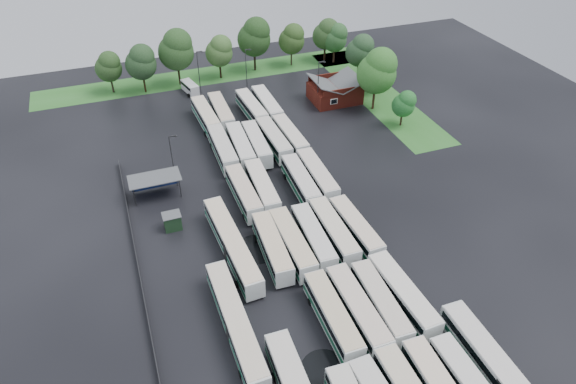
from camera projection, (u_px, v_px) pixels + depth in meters
name	position (u px, v px, depth m)	size (l,w,h in m)	color
ground	(304.00, 257.00, 72.35)	(160.00, 160.00, 0.00)	black
brick_building	(335.00, 92.00, 109.96)	(10.07, 8.60, 5.39)	maroon
wash_shed	(154.00, 179.00, 82.34)	(8.20, 4.20, 3.58)	#2D2D30
utility_hut	(172.00, 221.00, 76.54)	(2.70, 2.20, 2.62)	black
grass_strip_north	(211.00, 75.00, 121.54)	(80.00, 10.00, 0.01)	#2D6F27
grass_strip_east	(375.00, 93.00, 113.87)	(10.00, 50.00, 0.01)	#2D6F27
west_fence	(136.00, 255.00, 71.86)	(0.10, 50.00, 1.20)	#2D2D30
bus_r1c1	(333.00, 316.00, 61.49)	(2.87, 12.77, 3.55)	silver
bus_r1c2	(357.00, 310.00, 62.16)	(2.80, 13.12, 3.65)	silver
bus_r1c3	(380.00, 303.00, 63.14)	(3.07, 12.55, 3.47)	silver
bus_r1c4	(402.00, 295.00, 64.07)	(3.29, 13.22, 3.65)	silver
bus_r2c0	(272.00, 247.00, 71.11)	(3.29, 12.79, 3.53)	silver
bus_r2c1	(292.00, 243.00, 71.69)	(2.81, 12.97, 3.61)	silver
bus_r2c2	(313.00, 238.00, 72.74)	(3.17, 12.62, 3.48)	silver
bus_r2c3	(333.00, 232.00, 73.68)	(2.91, 13.01, 3.61)	silver
bus_r2c4	(356.00, 228.00, 74.34)	(3.08, 12.64, 3.50)	silver
bus_r3c0	(244.00, 193.00, 81.17)	(2.79, 12.60, 3.50)	silver
bus_r3c1	(262.00, 188.00, 82.18)	(3.26, 12.97, 3.58)	silver
bus_r3c3	(301.00, 182.00, 83.57)	(3.14, 12.78, 3.53)	silver
bus_r3c4	(317.00, 176.00, 84.80)	(3.07, 13.14, 3.64)	silver
bus_r4c0	(223.00, 149.00, 91.42)	(3.03, 13.18, 3.65)	silver
bus_r4c1	(240.00, 146.00, 92.22)	(3.41, 13.14, 3.62)	silver
bus_r4c2	(257.00, 144.00, 92.98)	(3.27, 12.76, 3.52)	silver
bus_r4c3	(274.00, 140.00, 94.09)	(2.99, 13.01, 3.61)	silver
bus_r4c4	(290.00, 136.00, 95.12)	(2.93, 12.66, 3.51)	silver
bus_r5c0	(206.00, 116.00, 101.28)	(3.24, 12.91, 3.57)	silver
bus_r5c1	(221.00, 112.00, 102.61)	(3.02, 12.96, 3.59)	silver
bus_r5c3	(252.00, 108.00, 104.01)	(3.31, 12.91, 3.56)	silver
bus_r5c4	(267.00, 105.00, 104.97)	(2.86, 13.17, 3.66)	silver
artic_bus_west_b	(232.00, 244.00, 71.54)	(3.66, 19.18, 3.54)	silver
artic_bus_west_c	(236.00, 323.00, 60.69)	(2.88, 18.66, 3.46)	silver
artic_bus_east	(503.00, 380.00, 54.56)	(2.97, 19.75, 3.66)	silver
minibus	(190.00, 87.00, 113.24)	(3.19, 5.80, 2.40)	silver
tree_north_0	(109.00, 66.00, 110.62)	(5.72, 5.72, 9.48)	#30221A
tree_north_1	(141.00, 62.00, 110.10)	(6.65, 6.65, 11.01)	black
tree_north_2	(177.00, 49.00, 112.40)	(7.86, 7.86, 13.01)	black
tree_north_3	(220.00, 51.00, 116.40)	(6.20, 6.20, 10.27)	black
tree_north_4	(255.00, 37.00, 118.95)	(7.74, 7.74, 12.82)	black
tree_north_5	(292.00, 39.00, 122.33)	(6.24, 6.24, 10.33)	#392D1F
tree_north_6	(326.00, 34.00, 124.63)	(6.36, 6.36, 10.53)	black
tree_east_0	(405.00, 104.00, 99.47)	(4.53, 4.51, 7.48)	#302016
tree_east_1	(378.00, 70.00, 102.85)	(8.03, 8.03, 13.31)	#3A2115
tree_east_2	(376.00, 68.00, 110.84)	(5.44, 5.44, 9.01)	#372414
tree_east_3	(361.00, 50.00, 116.22)	(6.34, 6.34, 10.50)	#332319
tree_east_4	(336.00, 37.00, 123.89)	(5.95, 5.95, 9.86)	black
lamp_post_ne	(319.00, 81.00, 105.12)	(1.55, 0.30, 10.07)	#2D2D30
lamp_post_nw	(173.00, 157.00, 83.41)	(1.41, 0.27, 9.16)	#2D2D30
lamp_post_back_w	(199.00, 69.00, 110.56)	(1.48, 0.29, 9.60)	#2D2D30
lamp_post_back_e	(247.00, 66.00, 112.36)	(1.42, 0.28, 9.23)	#2D2D30
puddle_0	(324.00, 369.00, 57.88)	(5.42, 5.42, 0.01)	black
puddle_2	(257.00, 249.00, 73.66)	(6.33, 6.33, 0.01)	black
puddle_3	(331.00, 274.00, 69.64)	(4.75, 4.75, 0.01)	black
puddle_4	(454.00, 321.00, 63.28)	(3.60, 3.60, 0.01)	black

